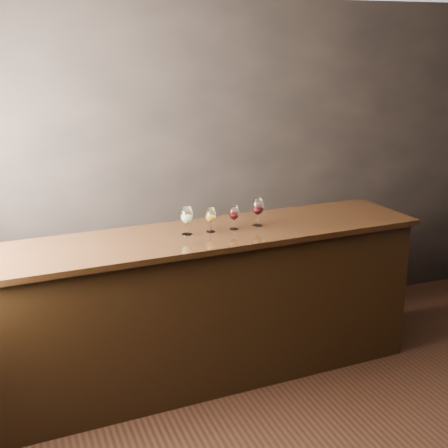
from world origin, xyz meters
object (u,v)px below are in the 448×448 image
object	(u,v)px
bar_counter	(207,309)
glass_amber	(211,216)
glass_white	(187,216)
glass_red_b	(258,207)
back_bar_shelf	(168,285)
glass_red_a	(234,213)

from	to	relation	value
bar_counter	glass_amber	world-z (taller)	glass_amber
bar_counter	glass_white	bearing A→B (deg)	174.42
bar_counter	glass_amber	size ratio (longest dim) A/B	18.06
glass_red_b	back_bar_shelf	bearing A→B (deg)	123.85
bar_counter	glass_white	world-z (taller)	glass_white
back_bar_shelf	glass_red_a	xyz separation A→B (m)	(0.30, -0.76, 0.79)
bar_counter	glass_red_a	distance (m)	0.74
glass_white	glass_red_b	world-z (taller)	glass_red_b
glass_amber	glass_red_b	world-z (taller)	glass_red_b
bar_counter	glass_amber	distance (m)	0.71
back_bar_shelf	bar_counter	bearing A→B (deg)	-83.84
back_bar_shelf	glass_amber	bearing A→B (deg)	-81.23
glass_amber	bar_counter	bearing A→B (deg)	-163.37
glass_white	glass_amber	distance (m)	0.18
glass_amber	glass_white	bearing A→B (deg)	-178.07
bar_counter	glass_red_a	world-z (taller)	glass_red_a
back_bar_shelf	glass_white	world-z (taller)	glass_white
glass_white	glass_red_a	bearing A→B (deg)	1.07
back_bar_shelf	glass_red_b	xyz separation A→B (m)	(0.49, -0.74, 0.81)
glass_red_a	glass_red_b	world-z (taller)	glass_red_b
bar_counter	glass_red_a	size ratio (longest dim) A/B	17.87
glass_red_a	bar_counter	bearing A→B (deg)	-177.08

